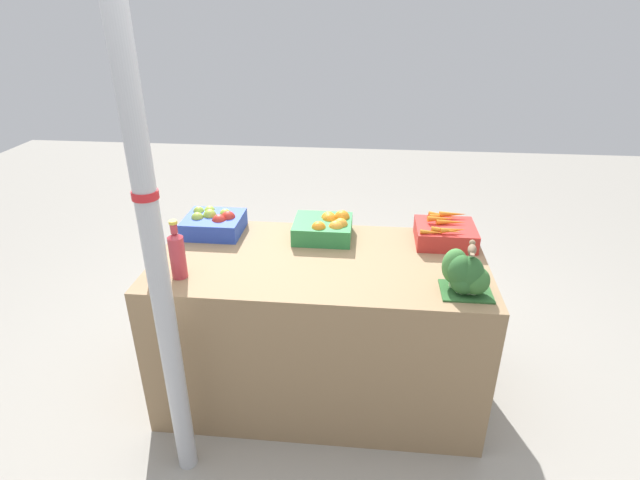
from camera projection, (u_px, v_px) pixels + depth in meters
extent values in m
plane|color=gray|center=(320.00, 386.00, 2.83)|extent=(10.00, 10.00, 0.00)
cube|color=#937551|center=(320.00, 326.00, 2.65)|extent=(1.64, 0.83, 0.82)
cylinder|color=#B7BABF|center=(146.00, 199.00, 1.78)|extent=(0.09, 0.09, 2.67)
cylinder|color=red|center=(145.00, 195.00, 1.77)|extent=(0.10, 0.10, 0.03)
cube|color=#2847B7|center=(214.00, 225.00, 2.72)|extent=(0.31, 0.28, 0.10)
sphere|color=#9EBC42|center=(210.00, 216.00, 2.71)|extent=(0.07, 0.07, 0.07)
sphere|color=#9EBC42|center=(210.00, 212.00, 2.80)|extent=(0.07, 0.07, 0.07)
sphere|color=red|center=(228.00, 218.00, 2.70)|extent=(0.08, 0.08, 0.08)
sphere|color=#9EBC42|center=(199.00, 212.00, 2.77)|extent=(0.06, 0.06, 0.06)
sphere|color=red|center=(219.00, 222.00, 2.67)|extent=(0.08, 0.08, 0.08)
sphere|color=#9EBC42|center=(197.00, 218.00, 2.69)|extent=(0.07, 0.07, 0.07)
sphere|color=#9EBC42|center=(225.00, 215.00, 2.75)|extent=(0.07, 0.07, 0.07)
cube|color=#2D8442|center=(323.00, 229.00, 2.67)|extent=(0.31, 0.28, 0.10)
sphere|color=orange|center=(328.00, 219.00, 2.70)|extent=(0.08, 0.08, 0.08)
sphere|color=orange|center=(319.00, 228.00, 2.58)|extent=(0.08, 0.08, 0.08)
sphere|color=orange|center=(336.00, 228.00, 2.59)|extent=(0.08, 0.08, 0.08)
sphere|color=orange|center=(329.00, 220.00, 2.68)|extent=(0.08, 0.08, 0.08)
sphere|color=orange|center=(341.00, 225.00, 2.61)|extent=(0.08, 0.08, 0.08)
sphere|color=orange|center=(342.00, 218.00, 2.69)|extent=(0.08, 0.08, 0.08)
cube|color=red|center=(445.00, 234.00, 2.61)|extent=(0.31, 0.28, 0.10)
cone|color=orange|center=(432.00, 232.00, 2.49)|extent=(0.12, 0.03, 0.02)
cone|color=orange|center=(453.00, 230.00, 2.50)|extent=(0.14, 0.06, 0.03)
cone|color=orange|center=(443.00, 215.00, 2.68)|extent=(0.15, 0.06, 0.03)
cone|color=orange|center=(441.00, 216.00, 2.68)|extent=(0.13, 0.06, 0.03)
cone|color=orange|center=(441.00, 219.00, 2.61)|extent=(0.14, 0.05, 0.03)
cone|color=orange|center=(453.00, 214.00, 2.67)|extent=(0.15, 0.04, 0.03)
cone|color=orange|center=(446.00, 231.00, 2.50)|extent=(0.15, 0.05, 0.03)
cone|color=orange|center=(451.00, 222.00, 2.60)|extent=(0.16, 0.04, 0.03)
cube|color=#2D602D|center=(466.00, 291.00, 2.18)|extent=(0.22, 0.18, 0.01)
ellipsoid|color=#2D602D|center=(470.00, 275.00, 2.13)|extent=(0.12, 0.12, 0.17)
cylinder|color=#B2C693|center=(467.00, 290.00, 2.16)|extent=(0.03, 0.03, 0.02)
ellipsoid|color=#387033|center=(475.00, 280.00, 2.13)|extent=(0.12, 0.12, 0.13)
cylinder|color=#B2C693|center=(473.00, 291.00, 2.15)|extent=(0.03, 0.03, 0.02)
ellipsoid|color=#427F3D|center=(455.00, 266.00, 2.17)|extent=(0.11, 0.11, 0.16)
cylinder|color=#B2C693|center=(452.00, 284.00, 2.21)|extent=(0.03, 0.03, 0.02)
ellipsoid|color=#2D602D|center=(463.00, 281.00, 2.14)|extent=(0.11, 0.11, 0.11)
cylinder|color=#B2C693|center=(462.00, 290.00, 2.16)|extent=(0.03, 0.03, 0.02)
ellipsoid|color=#2D602D|center=(461.00, 272.00, 2.13)|extent=(0.12, 0.12, 0.15)
cylinder|color=#B2C693|center=(459.00, 289.00, 2.17)|extent=(0.03, 0.03, 0.02)
cylinder|color=beige|center=(155.00, 257.00, 2.28)|extent=(0.07, 0.07, 0.19)
cone|color=beige|center=(151.00, 236.00, 2.23)|extent=(0.07, 0.07, 0.02)
cylinder|color=beige|center=(150.00, 229.00, 2.21)|extent=(0.03, 0.03, 0.05)
cylinder|color=gold|center=(149.00, 223.00, 2.20)|extent=(0.03, 0.03, 0.01)
cylinder|color=#B2333D|center=(178.00, 257.00, 2.26)|extent=(0.07, 0.07, 0.20)
cone|color=#B2333D|center=(175.00, 235.00, 2.21)|extent=(0.07, 0.07, 0.02)
cylinder|color=#B2333D|center=(174.00, 228.00, 2.20)|extent=(0.03, 0.03, 0.04)
cylinder|color=gold|center=(173.00, 222.00, 2.19)|extent=(0.04, 0.04, 0.01)
cube|color=#4C3D2D|center=(471.00, 255.00, 2.09)|extent=(0.02, 0.02, 0.01)
ellipsoid|color=#7A664C|center=(472.00, 250.00, 2.08)|extent=(0.05, 0.08, 0.04)
sphere|color=#897556|center=(472.00, 243.00, 2.11)|extent=(0.03, 0.03, 0.03)
cone|color=#4C3D28|center=(472.00, 242.00, 2.12)|extent=(0.01, 0.02, 0.01)
cube|color=#7A664C|center=(472.00, 255.00, 2.03)|extent=(0.02, 0.04, 0.01)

